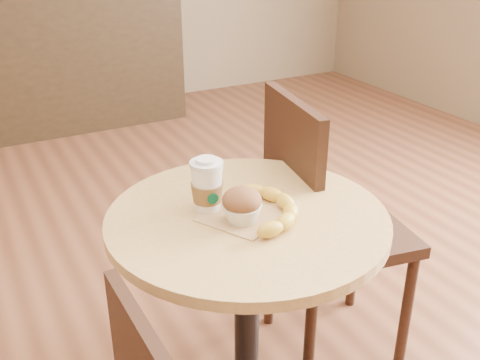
# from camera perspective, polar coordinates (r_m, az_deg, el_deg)

# --- Properties ---
(cafe_table) EXTENTS (0.73, 0.73, 0.75)m
(cafe_table) POSITION_cam_1_polar(r_m,az_deg,el_deg) (1.55, 0.71, -10.20)
(cafe_table) COLOR black
(cafe_table) RESTS_ON ground
(chair_right) EXTENTS (0.49, 0.49, 0.96)m
(chair_right) POSITION_cam_1_polar(r_m,az_deg,el_deg) (1.88, 8.41, -4.18)
(chair_right) COLOR black
(chair_right) RESTS_ON ground
(service_counter) EXTENTS (2.30, 0.65, 1.04)m
(service_counter) POSITION_cam_1_polar(r_m,az_deg,el_deg) (4.35, -21.16, 11.42)
(service_counter) COLOR black
(service_counter) RESTS_ON ground
(kraft_bag) EXTENTS (0.30, 0.27, 0.00)m
(kraft_bag) POSITION_cam_1_polar(r_m,az_deg,el_deg) (1.45, 0.88, -3.16)
(kraft_bag) COLOR tan
(kraft_bag) RESTS_ON cafe_table
(coffee_cup) EXTENTS (0.09, 0.09, 0.14)m
(coffee_cup) POSITION_cam_1_polar(r_m,az_deg,el_deg) (1.44, -3.37, -0.71)
(coffee_cup) COLOR white
(coffee_cup) RESTS_ON cafe_table
(muffin) EXTENTS (0.10, 0.10, 0.09)m
(muffin) POSITION_cam_1_polar(r_m,az_deg,el_deg) (1.38, 0.18, -2.59)
(muffin) COLOR silver
(muffin) RESTS_ON kraft_bag
(banana) EXTENTS (0.27, 0.32, 0.04)m
(banana) POSITION_cam_1_polar(r_m,az_deg,el_deg) (1.43, 2.88, -2.75)
(banana) COLOR gold
(banana) RESTS_ON kraft_bag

